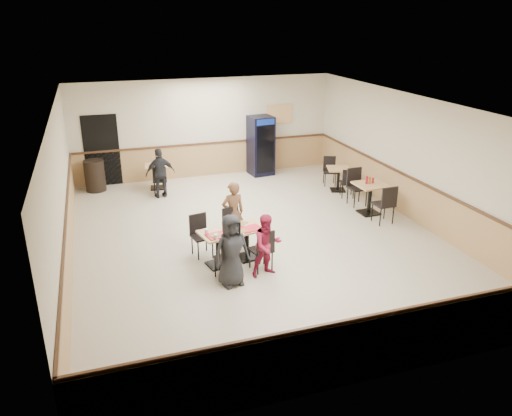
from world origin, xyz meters
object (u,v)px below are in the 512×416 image
object	(u,v)px
side_table_near	(370,194)
back_table	(157,173)
lone_diner	(160,173)
main_table	(233,241)
diner_man_opposite	(233,213)
diner_woman_left	(232,250)
diner_woman_right	(267,245)
trash_bin	(95,176)
side_table_far	(338,176)
pepsi_cooler	(261,146)

from	to	relation	value
side_table_near	back_table	distance (m)	6.08
lone_diner	side_table_near	xyz separation A→B (m)	(4.84, -2.89, -0.16)
main_table	diner_man_opposite	size ratio (longest dim) A/B	1.01
diner_man_opposite	side_table_near	bearing A→B (deg)	-176.92
diner_man_opposite	diner_woman_left	bearing A→B (deg)	67.26
main_table	side_table_near	xyz separation A→B (m)	(4.02, 1.48, 0.05)
lone_diner	diner_woman_right	bearing A→B (deg)	98.22
main_table	back_table	xyz separation A→B (m)	(-0.82, 5.16, -0.01)
diner_woman_right	trash_bin	size ratio (longest dim) A/B	1.40
side_table_far	back_table	xyz separation A→B (m)	(-4.90, 1.84, 0.01)
diner_man_opposite	side_table_near	xyz separation A→B (m)	(3.76, 0.60, -0.18)
back_table	pepsi_cooler	bearing A→B (deg)	6.77
side_table_far	trash_bin	world-z (taller)	trash_bin
diner_woman_right	trash_bin	world-z (taller)	diner_woman_right
main_table	trash_bin	distance (m)	6.07
main_table	lone_diner	bearing A→B (deg)	89.38
main_table	diner_woman_left	bearing A→B (deg)	-117.90
side_table_near	trash_bin	bearing A→B (deg)	148.43
pepsi_cooler	diner_woman_left	bearing A→B (deg)	-119.09
main_table	side_table_far	size ratio (longest dim) A/B	1.80
back_table	diner_woman_right	bearing A→B (deg)	-77.53
diner_man_opposite	trash_bin	world-z (taller)	diner_man_opposite
lone_diner	trash_bin	size ratio (longest dim) A/B	1.55
main_table	side_table_far	world-z (taller)	main_table
diner_woman_right	pepsi_cooler	distance (m)	6.60
main_table	pepsi_cooler	size ratio (longest dim) A/B	0.78
main_table	diner_man_opposite	distance (m)	0.95
diner_woman_left	diner_woman_right	distance (m)	0.77
side_table_near	back_table	world-z (taller)	side_table_near
diner_woman_right	side_table_near	distance (m)	4.17
diner_woman_left	diner_man_opposite	bearing A→B (deg)	63.93
diner_woman_left	lone_diner	world-z (taller)	diner_woman_left
lone_diner	main_table	bearing A→B (deg)	94.50
diner_woman_right	side_table_far	world-z (taller)	diner_woman_right
diner_woman_left	diner_man_opposite	xyz separation A→B (m)	(0.53, 1.75, 0.01)
main_table	side_table_near	bearing A→B (deg)	9.01
side_table_near	diner_man_opposite	bearing A→B (deg)	-170.86
main_table	diner_woman_right	size ratio (longest dim) A/B	1.15
diner_man_opposite	back_table	xyz separation A→B (m)	(-1.08, 4.28, -0.25)
diner_woman_right	diner_man_opposite	distance (m)	1.62
side_table_near	main_table	bearing A→B (deg)	-159.77
diner_woman_left	pepsi_cooler	world-z (taller)	pepsi_cooler
diner_woman_right	lone_diner	xyz separation A→B (m)	(-1.30, 5.10, 0.07)
diner_woman_left	diner_woman_right	size ratio (longest dim) A/B	1.12
side_table_far	trash_bin	xyz separation A→B (m)	(-6.62, 2.19, -0.00)
trash_bin	diner_woman_left	bearing A→B (deg)	-70.40
main_table	trash_bin	size ratio (longest dim) A/B	1.61
side_table_far	diner_woman_left	bearing A→B (deg)	-135.95
diner_woman_left	back_table	distance (m)	6.07
diner_woman_left	side_table_far	size ratio (longest dim) A/B	1.76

